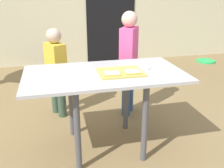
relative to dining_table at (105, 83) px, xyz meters
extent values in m
plane|color=olive|center=(0.00, 0.00, -0.61)|extent=(16.00, 16.00, 0.00)
cube|color=black|center=(0.70, 2.79, 0.39)|extent=(0.90, 0.02, 2.00)
cube|color=#B6B3B5|center=(0.00, 0.00, 0.08)|extent=(1.29, 0.70, 0.02)
cylinder|color=#4C4C51|center=(-0.26, -0.26, -0.27)|extent=(0.05, 0.05, 0.67)
cylinder|color=#4C4C51|center=(0.26, -0.26, -0.27)|extent=(0.05, 0.05, 0.67)
cylinder|color=#4C4C51|center=(-0.26, 0.26, -0.27)|extent=(0.05, 0.05, 0.67)
cylinder|color=#4C4C51|center=(0.26, 0.26, -0.27)|extent=(0.05, 0.05, 0.67)
cube|color=tan|center=(0.12, -0.04, 0.10)|extent=(0.36, 0.29, 0.01)
cube|color=gold|center=(0.21, -0.10, 0.11)|extent=(0.13, 0.11, 0.01)
cube|color=beige|center=(0.21, -0.10, 0.12)|extent=(0.12, 0.10, 0.00)
cube|color=gold|center=(0.04, -0.10, 0.11)|extent=(0.14, 0.12, 0.01)
cube|color=beige|center=(0.04, -0.10, 0.12)|extent=(0.13, 0.11, 0.00)
cylinder|color=white|center=(0.31, 0.07, 0.10)|extent=(0.22, 0.22, 0.01)
cylinder|color=#364B3A|center=(-0.40, 0.80, -0.38)|extent=(0.09, 0.09, 0.46)
cylinder|color=#364B3A|center=(-0.34, 0.68, -0.38)|extent=(0.09, 0.09, 0.46)
cube|color=gold|center=(-0.37, 0.74, 0.03)|extent=(0.23, 0.28, 0.35)
sphere|color=tan|center=(-0.37, 0.74, 0.28)|extent=(0.16, 0.16, 0.16)
cylinder|color=#364F70|center=(0.42, 0.65, -0.33)|extent=(0.09, 0.09, 0.55)
cylinder|color=#364F70|center=(0.35, 0.53, -0.33)|extent=(0.09, 0.09, 0.55)
cube|color=#E54C8C|center=(0.38, 0.59, 0.15)|extent=(0.25, 0.28, 0.41)
sphere|color=#D9A690|center=(0.38, 0.59, 0.44)|extent=(0.16, 0.16, 0.16)
cylinder|color=green|center=(2.47, 2.30, -0.59)|extent=(0.35, 0.35, 0.03)
camera|label=1|loc=(-0.40, -1.93, 0.73)|focal=41.15mm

